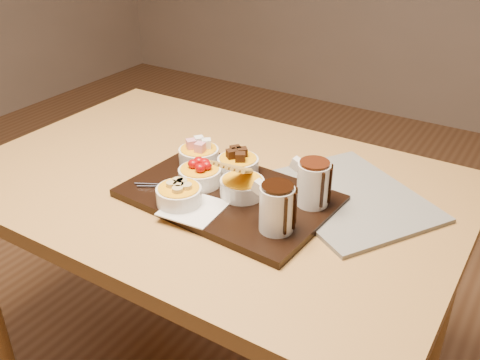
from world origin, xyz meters
The scene contains 12 objects.
dining_table centered at (0.00, 0.00, 0.65)m, with size 1.20×0.80×0.75m.
serving_board centered at (0.09, -0.06, 0.76)m, with size 0.46×0.30×0.02m, color black.
napkin centered at (0.06, -0.15, 0.77)m, with size 0.12×0.12×0.00m, color white.
bowl_marshmallows centered at (-0.05, 0.03, 0.79)m, with size 0.10×0.10×0.04m, color white.
bowl_cake centered at (0.06, 0.04, 0.79)m, with size 0.10×0.10×0.04m, color white.
bowl_strawberries centered at (0.01, -0.06, 0.79)m, with size 0.10×0.10×0.04m, color white.
bowl_biscotti centered at (0.12, -0.05, 0.79)m, with size 0.10×0.10×0.04m, color white.
bowl_bananas centered at (0.02, -0.15, 0.79)m, with size 0.10×0.10×0.04m, color white.
pitcher_dark_chocolate centered at (0.25, -0.13, 0.82)m, with size 0.07×0.07×0.10m, color silver.
pitcher_milk_chocolate centered at (0.27, 0.00, 0.82)m, with size 0.07×0.07×0.10m, color silver.
fondue_skewers centered at (0.00, -0.08, 0.77)m, with size 0.26×0.03×0.01m, color silver, non-canonical shape.
newspaper centered at (0.32, 0.09, 0.76)m, with size 0.37×0.29×0.01m, color beige.
Camera 1 is at (0.67, -0.93, 1.38)m, focal length 40.00 mm.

